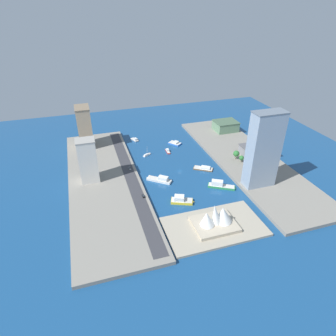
{
  "coord_description": "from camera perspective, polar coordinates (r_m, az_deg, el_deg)",
  "views": [
    {
      "loc": [
        92.88,
        252.85,
        160.92
      ],
      "look_at": [
        12.9,
        -1.57,
        5.12
      ],
      "focal_mm": 30.98,
      "sensor_mm": 36.0,
      "label": 1
    }
  ],
  "objects": [
    {
      "name": "ground_plane",
      "position": [
        313.77,
        2.33,
        -0.59
      ],
      "size": [
        440.0,
        440.0,
        0.0
      ],
      "primitive_type": "plane",
      "color": "navy"
    },
    {
      "name": "quay_west",
      "position": [
        345.38,
        15.0,
        1.71
      ],
      "size": [
        70.0,
        240.0,
        3.26
      ],
      "primitive_type": "cube",
      "color": "gray",
      "rests_on": "ground_plane"
    },
    {
      "name": "quay_east",
      "position": [
        299.11,
        -12.33,
        -2.67
      ],
      "size": [
        70.0,
        240.0,
        3.26
      ],
      "primitive_type": "cube",
      "color": "gray",
      "rests_on": "ground_plane"
    },
    {
      "name": "peninsula_point",
      "position": [
        243.15,
        9.07,
        -11.3
      ],
      "size": [
        80.02,
        45.93,
        2.0
      ],
      "primitive_type": "cube",
      "color": "#A89E89",
      "rests_on": "ground_plane"
    },
    {
      "name": "road_strip",
      "position": [
        300.46,
        -7.41,
        -1.62
      ],
      "size": [
        11.73,
        228.0,
        0.15
      ],
      "primitive_type": "cube",
      "color": "#38383D",
      "rests_on": "quay_east"
    },
    {
      "name": "barge_flat_brown",
      "position": [
        318.34,
        7.07,
        -0.06
      ],
      "size": [
        21.67,
        18.01,
        3.39
      ],
      "color": "brown",
      "rests_on": "ground_plane"
    },
    {
      "name": "ferry_yellow_fast",
      "position": [
        265.88,
        2.59,
        -6.31
      ],
      "size": [
        21.86,
        15.43,
        6.72
      ],
      "color": "yellow",
      "rests_on": "ground_plane"
    },
    {
      "name": "yacht_sleek_gray",
      "position": [
        384.98,
        -6.56,
        5.58
      ],
      "size": [
        9.54,
        13.92,
        3.51
      ],
      "color": "#999EA3",
      "rests_on": "ground_plane"
    },
    {
      "name": "tugboat_red",
      "position": [
        352.7,
        -0.05,
        3.37
      ],
      "size": [
        3.87,
        13.73,
        3.39
      ],
      "color": "red",
      "rests_on": "ground_plane"
    },
    {
      "name": "sailboat_small_white",
      "position": [
        345.29,
        -4.18,
        2.6
      ],
      "size": [
        10.9,
        8.52,
        11.4
      ],
      "color": "white",
      "rests_on": "ground_plane"
    },
    {
      "name": "catamaran_blue",
      "position": [
        372.59,
        1.38,
        4.93
      ],
      "size": [
        16.98,
        18.01,
        3.85
      ],
      "color": "blue",
      "rests_on": "ground_plane"
    },
    {
      "name": "ferry_green_doubledeck",
      "position": [
        290.05,
        10.15,
        -3.31
      ],
      "size": [
        26.19,
        19.19,
        7.24
      ],
      "color": "#2D8C4C",
      "rests_on": "ground_plane"
    },
    {
      "name": "ferry_white_commuter",
      "position": [
        295.06,
        -1.53,
        -2.27
      ],
      "size": [
        24.22,
        21.49,
        6.13
      ],
      "color": "silver",
      "rests_on": "ground_plane"
    },
    {
      "name": "terminal_long_green",
      "position": [
        411.14,
        11.25,
        8.15
      ],
      "size": [
        31.09,
        25.7,
        13.15
      ],
      "color": "slate",
      "rests_on": "quay_west"
    },
    {
      "name": "warehouse_low_gray",
      "position": [
        354.03,
        17.17,
        3.39
      ],
      "size": [
        37.83,
        24.61,
        10.75
      ],
      "color": "gray",
      "rests_on": "quay_west"
    },
    {
      "name": "tower_tall_glass",
      "position": [
        281.69,
        18.27,
        3.34
      ],
      "size": [
        30.38,
        15.06,
        74.23
      ],
      "color": "#8C9EB2",
      "rests_on": "quay_west"
    },
    {
      "name": "hotel_broad_white",
      "position": [
        291.43,
        -15.5,
        1.4
      ],
      "size": [
        18.09,
        15.72,
        44.3
      ],
      "color": "silver",
      "rests_on": "quay_east"
    },
    {
      "name": "apartment_midrise_tan",
      "position": [
        364.52,
        -16.1,
        7.74
      ],
      "size": [
        16.69,
        25.67,
        49.95
      ],
      "color": "tan",
      "rests_on": "quay_east"
    },
    {
      "name": "suv_black",
      "position": [
        268.78,
        -4.89,
        -5.52
      ],
      "size": [
        2.05,
        5.05,
        1.47
      ],
      "color": "black",
      "rests_on": "road_strip"
    },
    {
      "name": "van_white",
      "position": [
        312.95,
        -7.49,
        -0.05
      ],
      "size": [
        1.89,
        5.21,
        1.55
      ],
      "color": "black",
      "rests_on": "road_strip"
    },
    {
      "name": "traffic_light_waterfront",
      "position": [
        333.83,
        -7.65,
        2.66
      ],
      "size": [
        0.36,
        0.36,
        6.5
      ],
      "color": "black",
      "rests_on": "quay_east"
    },
    {
      "name": "opera_landmark",
      "position": [
        238.15,
        9.38,
        -9.81
      ],
      "size": [
        34.54,
        27.87,
        21.7
      ],
      "color": "#BCAD93",
      "rests_on": "peninsula_point"
    },
    {
      "name": "park_tree_cluster",
      "position": [
        334.3,
        13.6,
        2.51
      ],
      "size": [
        8.55,
        13.93,
        10.63
      ],
      "color": "brown",
      "rests_on": "quay_west"
    }
  ]
}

